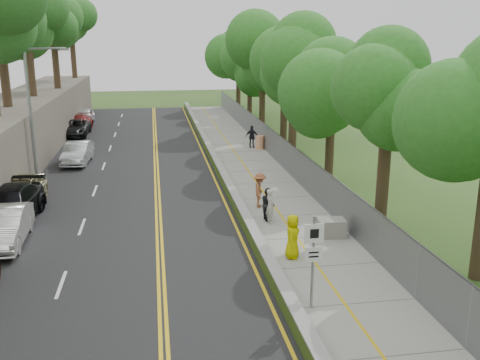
{
  "coord_description": "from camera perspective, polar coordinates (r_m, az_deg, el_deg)",
  "views": [
    {
      "loc": [
        -3.72,
        -18.02,
        8.52
      ],
      "look_at": [
        0.5,
        8.0,
        1.4
      ],
      "focal_mm": 40.0,
      "sensor_mm": 36.0,
      "label": 1
    }
  ],
  "objects": [
    {
      "name": "car_7",
      "position": [
        52.3,
        -16.75,
        5.89
      ],
      "size": [
        2.3,
        4.74,
        1.33
      ],
      "primitive_type": "imported",
      "rotation": [
        0.0,
        0.0,
        -0.1
      ],
      "color": "maroon",
      "rests_on": "road"
    },
    {
      "name": "construction_barrel",
      "position": [
        41.47,
        2.12,
        4.04
      ],
      "size": [
        0.62,
        0.62,
        1.02
      ],
      "primitive_type": "cylinder",
      "color": "#E95600",
      "rests_on": "sidewalk"
    },
    {
      "name": "painter_1",
      "position": [
        24.89,
        3.24,
        -2.8
      ],
      "size": [
        0.48,
        0.66,
        1.65
      ],
      "primitive_type": "imported",
      "rotation": [
        0.0,
        0.0,
        1.73
      ],
      "color": "beige",
      "rests_on": "sidewalk"
    },
    {
      "name": "signpost",
      "position": [
        17.06,
        7.83,
        -7.65
      ],
      "size": [
        0.62,
        0.09,
        3.1
      ],
      "color": "gray",
      "rests_on": "sidewalk"
    },
    {
      "name": "sidewalk",
      "position": [
        34.67,
        1.49,
        0.93
      ],
      "size": [
        4.2,
        66.0,
        0.05
      ],
      "primitive_type": "cube",
      "color": "gray",
      "rests_on": "ground"
    },
    {
      "name": "trees_fenceside",
      "position": [
        34.75,
        8.98,
        12.43
      ],
      "size": [
        7.0,
        66.0,
        14.0
      ],
      "primitive_type": null,
      "color": "#337E27",
      "rests_on": "ground"
    },
    {
      "name": "painter_0",
      "position": [
        21.12,
        5.62,
        -6.0
      ],
      "size": [
        0.85,
        1.02,
        1.78
      ],
      "primitive_type": "imported",
      "rotation": [
        0.0,
        0.0,
        1.19
      ],
      "color": "#C4C001",
      "rests_on": "sidewalk"
    },
    {
      "name": "ground",
      "position": [
        20.28,
        2.25,
        -9.74
      ],
      "size": [
        140.0,
        140.0,
        0.0
      ],
      "primitive_type": "plane",
      "color": "#33511E",
      "rests_on": "ground"
    },
    {
      "name": "car_4",
      "position": [
        29.78,
        -22.22,
        -1.05
      ],
      "size": [
        2.07,
        4.6,
        1.53
      ],
      "primitive_type": "imported",
      "rotation": [
        0.0,
        0.0,
        -0.06
      ],
      "color": "#BCB286",
      "rests_on": "road"
    },
    {
      "name": "car_6",
      "position": [
        49.1,
        -17.22,
        5.32
      ],
      "size": [
        2.42,
        5.04,
        1.39
      ],
      "primitive_type": "imported",
      "rotation": [
        0.0,
        0.0,
        -0.02
      ],
      "color": "black",
      "rests_on": "road"
    },
    {
      "name": "road",
      "position": [
        34.14,
        -11.73,
        0.38
      ],
      "size": [
        11.2,
        66.0,
        0.04
      ],
      "primitive_type": "cube",
      "color": "black",
      "rests_on": "ground"
    },
    {
      "name": "car_1",
      "position": [
        24.49,
        -23.82,
        -4.59
      ],
      "size": [
        1.79,
        4.7,
        1.53
      ],
      "primitive_type": "imported",
      "rotation": [
        0.0,
        0.0,
        0.04
      ],
      "color": "white",
      "rests_on": "road"
    },
    {
      "name": "painter_3",
      "position": [
        27.18,
        2.12,
        -1.08
      ],
      "size": [
        0.93,
        1.28,
        1.79
      ],
      "primitive_type": "imported",
      "rotation": [
        0.0,
        0.0,
        1.32
      ],
      "color": "#975432",
      "rests_on": "sidewalk"
    },
    {
      "name": "painter_2",
      "position": [
        25.35,
        3.0,
        -2.56
      ],
      "size": [
        0.65,
        0.8,
        1.56
      ],
      "primitive_type": "imported",
      "rotation": [
        0.0,
        0.0,
        1.65
      ],
      "color": "black",
      "rests_on": "sidewalk"
    },
    {
      "name": "chainlink_fence",
      "position": [
        34.89,
        4.9,
        2.61
      ],
      "size": [
        0.04,
        66.0,
        2.0
      ],
      "primitive_type": "cube",
      "color": "slate",
      "rests_on": "ground"
    },
    {
      "name": "car_5",
      "position": [
        38.3,
        -16.95,
        2.77
      ],
      "size": [
        1.82,
        4.5,
        1.45
      ],
      "primitive_type": "imported",
      "rotation": [
        0.0,
        0.0,
        -0.06
      ],
      "color": "silver",
      "rests_on": "road"
    },
    {
      "name": "person_far",
      "position": [
        41.81,
        1.29,
        4.63
      ],
      "size": [
        1.1,
        0.73,
        1.73
      ],
      "primitive_type": "imported",
      "rotation": [
        0.0,
        0.0,
        2.81
      ],
      "color": "black",
      "rests_on": "sidewalk"
    },
    {
      "name": "jersey_barrier",
      "position": [
        34.26,
        -2.29,
        1.22
      ],
      "size": [
        0.42,
        66.0,
        0.6
      ],
      "primitive_type": "cube",
      "color": "#85CE2F",
      "rests_on": "ground"
    },
    {
      "name": "car_8",
      "position": [
        56.1,
        -16.27,
        6.58
      ],
      "size": [
        1.83,
        4.33,
        1.46
      ],
      "primitive_type": "imported",
      "rotation": [
        0.0,
        0.0,
        -0.02
      ],
      "color": "white",
      "rests_on": "road"
    },
    {
      "name": "streetlight",
      "position": [
        32.96,
        -21.13,
        7.35
      ],
      "size": [
        2.52,
        0.22,
        8.0
      ],
      "color": "gray",
      "rests_on": "ground"
    },
    {
      "name": "concrete_block",
      "position": [
        23.72,
        9.69,
        -5.03
      ],
      "size": [
        1.26,
        1.0,
        0.78
      ],
      "primitive_type": "cube",
      "rotation": [
        0.0,
        0.0,
        -0.1
      ],
      "color": "slate",
      "rests_on": "sidewalk"
    },
    {
      "name": "car_3",
      "position": [
        27.14,
        -23.5,
        -2.57
      ],
      "size": [
        2.88,
        5.88,
        1.65
      ],
      "primitive_type": "imported",
      "rotation": [
        0.0,
        0.0,
        -0.1
      ],
      "color": "black",
      "rests_on": "road"
    }
  ]
}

